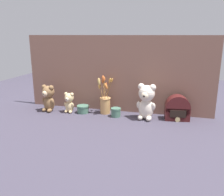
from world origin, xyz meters
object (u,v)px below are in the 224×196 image
Objects in this scene: vintage_radio at (177,109)px; decorative_tin_tall at (116,112)px; teddy_bear_medium at (48,98)px; teddy_bear_small at (69,102)px; flower_vase at (105,101)px; teddy_bear_large at (146,101)px; decorative_tin_short at (83,109)px.

vintage_radio is 2.43× the size of decorative_tin_tall.
teddy_bear_medium reaches higher than vintage_radio.
flower_vase is (0.31, 0.06, 0.01)m from teddy_bear_small.
teddy_bear_medium is at bearing -171.82° from flower_vase.
flower_vase reaches higher than teddy_bear_large.
teddy_bear_small reaches higher than decorative_tin_short.
teddy_bear_medium is 1.12m from vintage_radio.
decorative_tin_short is at bearing 9.83° from teddy_bear_small.
teddy_bear_large reaches higher than decorative_tin_short.
flower_vase is at bearing 10.69° from decorative_tin_short.
flower_vase is at bearing 10.36° from teddy_bear_small.
teddy_bear_small is 0.32m from flower_vase.
decorative_tin_tall is (-0.25, -0.00, -0.12)m from teddy_bear_large.
vintage_radio is at bearing -0.31° from flower_vase.
teddy_bear_medium is at bearing -173.38° from decorative_tin_short.
teddy_bear_medium is at bearing -178.82° from teddy_bear_large.
vintage_radio reaches higher than decorative_tin_tall.
teddy_bear_small is 1.72× the size of decorative_tin_short.
flower_vase is (0.51, 0.07, -0.02)m from teddy_bear_medium.
teddy_bear_small is (-0.68, -0.00, -0.06)m from teddy_bear_large.
teddy_bear_large reaches higher than teddy_bear_medium.
decorative_tin_tall is at bearing -0.33° from teddy_bear_small.
vintage_radio is 0.80m from decorative_tin_short.
teddy_bear_small is 2.16× the size of decorative_tin_tall.
decorative_tin_tall reaches higher than decorative_tin_short.
teddy_bear_large is 0.85× the size of flower_vase.
decorative_tin_tall is at bearing -4.33° from decorative_tin_short.
decorative_tin_short is at bearing -169.31° from flower_vase.
teddy_bear_large is 0.26m from vintage_radio.
teddy_bear_large is at bearing -8.60° from flower_vase.
teddy_bear_large is 0.68m from teddy_bear_small.
vintage_radio is (0.25, 0.05, -0.07)m from teddy_bear_large.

